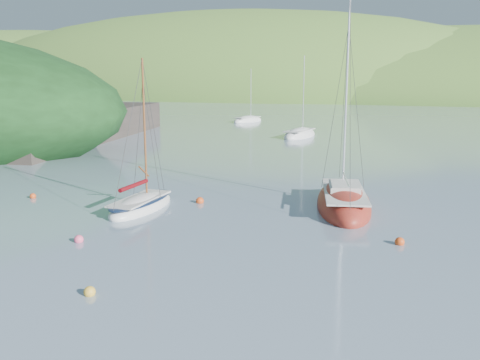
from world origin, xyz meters
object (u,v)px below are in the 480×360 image
(daysailer_white, at_px, (141,205))
(distant_sloop_c, at_px, (248,121))
(distant_sloop_a, at_px, (300,136))
(sloop_red, at_px, (343,204))

(daysailer_white, distance_m, distant_sloop_c, 55.98)
(daysailer_white, bearing_deg, distant_sloop_a, 89.11)
(daysailer_white, xyz_separation_m, sloop_red, (11.01, 4.35, 0.02))
(distant_sloop_a, bearing_deg, daysailer_white, -81.64)
(daysailer_white, height_order, distant_sloop_c, daysailer_white)
(sloop_red, relative_size, distant_sloop_c, 1.45)
(sloop_red, bearing_deg, distant_sloop_c, 101.71)
(distant_sloop_a, relative_size, distant_sloop_c, 1.17)
(sloop_red, relative_size, distant_sloop_a, 1.24)
(daysailer_white, xyz_separation_m, distant_sloop_c, (-12.62, 54.54, -0.05))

